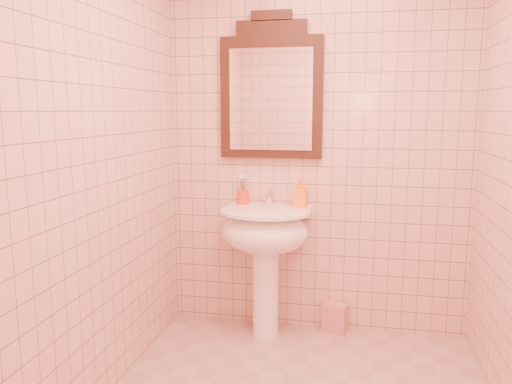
% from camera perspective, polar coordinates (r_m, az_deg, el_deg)
% --- Properties ---
extents(back_wall, '(2.00, 0.02, 2.50)m').
position_cam_1_polar(back_wall, '(3.35, 7.05, 4.99)').
color(back_wall, '#D8AD97').
rests_on(back_wall, floor).
extents(pedestal_sink, '(0.58, 0.58, 0.86)m').
position_cam_1_polar(pedestal_sink, '(3.26, 1.09, -5.57)').
color(pedestal_sink, white).
rests_on(pedestal_sink, floor).
extents(faucet, '(0.04, 0.16, 0.11)m').
position_cam_1_polar(faucet, '(3.33, 1.51, -0.68)').
color(faucet, white).
rests_on(faucet, pedestal_sink).
extents(mirror, '(0.68, 0.06, 0.95)m').
position_cam_1_polar(mirror, '(3.35, 1.75, 11.42)').
color(mirror, black).
rests_on(mirror, back_wall).
extents(toothbrush_cup, '(0.08, 0.08, 0.18)m').
position_cam_1_polar(toothbrush_cup, '(3.41, -1.50, -0.53)').
color(toothbrush_cup, '#EF3A14').
rests_on(toothbrush_cup, pedestal_sink).
extents(soap_dispenser, '(0.09, 0.10, 0.19)m').
position_cam_1_polar(soap_dispenser, '(3.31, 5.08, -0.14)').
color(soap_dispenser, orange).
rests_on(soap_dispenser, pedestal_sink).
extents(towel, '(0.18, 0.15, 0.19)m').
position_cam_1_polar(towel, '(3.56, 9.02, -14.01)').
color(towel, '#C4737A').
rests_on(towel, floor).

